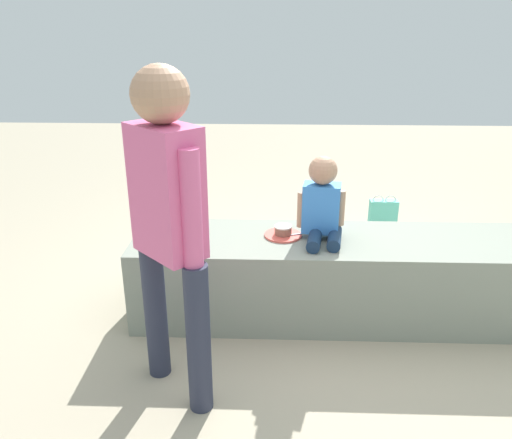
{
  "coord_description": "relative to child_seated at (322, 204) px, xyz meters",
  "views": [
    {
      "loc": [
        -0.39,
        -2.71,
        1.69
      ],
      "look_at": [
        -0.48,
        -0.34,
        0.75
      ],
      "focal_mm": 35.57,
      "sensor_mm": 36.0,
      "label": 1
    }
  ],
  "objects": [
    {
      "name": "water_bottle_near_gift",
      "position": [
        1.01,
        0.65,
        -0.63
      ],
      "size": [
        0.06,
        0.06,
        0.19
      ],
      "color": "silver",
      "rests_on": "ground_plane"
    },
    {
      "name": "concrete_ledge",
      "position": [
        0.12,
        -0.01,
        -0.46
      ],
      "size": [
        2.42,
        0.57,
        0.5
      ],
      "primitive_type": "cube",
      "color": "gray",
      "rests_on": "ground_plane"
    },
    {
      "name": "handbag_black_leather",
      "position": [
        -0.38,
        0.56,
        -0.61
      ],
      "size": [
        0.29,
        0.12,
        0.3
      ],
      "color": "black",
      "rests_on": "ground_plane"
    },
    {
      "name": "child_seated",
      "position": [
        0.0,
        0.0,
        0.0
      ],
      "size": [
        0.28,
        0.33,
        0.48
      ],
      "color": "#172C48",
      "rests_on": "concrete_ledge"
    },
    {
      "name": "adult_standing",
      "position": [
        -0.72,
        -0.72,
        0.21
      ],
      "size": [
        0.36,
        0.35,
        1.54
      ],
      "color": "#272C3F",
      "rests_on": "ground_plane"
    },
    {
      "name": "handbag_brown_canvas",
      "position": [
        0.17,
        0.7,
        -0.58
      ],
      "size": [
        0.29,
        0.12,
        0.35
      ],
      "color": "brown",
      "rests_on": "ground_plane"
    },
    {
      "name": "party_cup_red",
      "position": [
        0.77,
        0.64,
        -0.66
      ],
      "size": [
        0.07,
        0.07,
        0.1
      ],
      "primitive_type": "cylinder",
      "color": "red",
      "rests_on": "ground_plane"
    },
    {
      "name": "gift_bag",
      "position": [
        0.63,
        1.23,
        -0.56
      ],
      "size": [
        0.23,
        0.09,
        0.35
      ],
      "color": "#59C6B2",
      "rests_on": "ground_plane"
    },
    {
      "name": "cake_plate",
      "position": [
        -0.22,
        0.02,
        -0.19
      ],
      "size": [
        0.22,
        0.22,
        0.07
      ],
      "color": "#E0594C",
      "rests_on": "concrete_ledge"
    },
    {
      "name": "ground_plane",
      "position": [
        0.12,
        -0.01,
        -0.72
      ],
      "size": [
        12.0,
        12.0,
        0.0
      ],
      "primitive_type": "plane",
      "color": "tan"
    }
  ]
}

